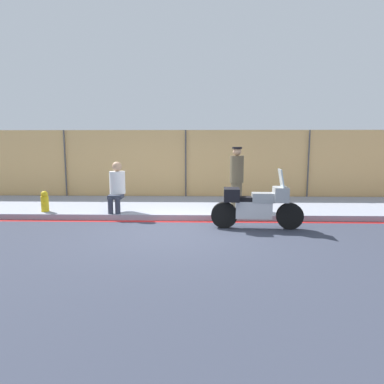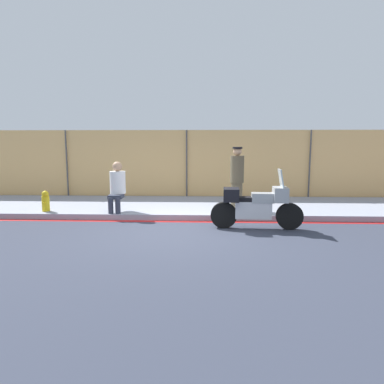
{
  "view_description": "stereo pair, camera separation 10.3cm",
  "coord_description": "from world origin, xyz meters",
  "views": [
    {
      "loc": [
        0.53,
        -7.58,
        1.98
      ],
      "look_at": [
        0.3,
        1.36,
        0.72
      ],
      "focal_mm": 32.0,
      "sensor_mm": 36.0,
      "label": 1
    },
    {
      "loc": [
        0.63,
        -7.57,
        1.98
      ],
      "look_at": [
        0.3,
        1.36,
        0.72
      ],
      "focal_mm": 32.0,
      "sensor_mm": 36.0,
      "label": 2
    }
  ],
  "objects": [
    {
      "name": "officer_standing",
      "position": [
        1.54,
        2.06,
        1.05
      ],
      "size": [
        0.38,
        0.38,
        1.74
      ],
      "color": "brown",
      "rests_on": "sidewalk"
    },
    {
      "name": "fire_hydrant",
      "position": [
        -3.71,
        1.47,
        0.43
      ],
      "size": [
        0.2,
        0.25,
        0.56
      ],
      "color": "gold",
      "rests_on": "sidewalk"
    },
    {
      "name": "curb_paint_stripe",
      "position": [
        0.0,
        1.01,
        0.0
      ],
      "size": [
        31.5,
        0.18,
        0.01
      ],
      "color": "red",
      "rests_on": "ground_plane"
    },
    {
      "name": "person_seated_on_curb",
      "position": [
        -1.75,
        1.58,
        0.9
      ],
      "size": [
        0.42,
        0.71,
        1.35
      ],
      "color": "#2D3342",
      "rests_on": "sidewalk"
    },
    {
      "name": "motorcycle",
      "position": [
        1.83,
        0.35,
        0.56
      ],
      "size": [
        2.15,
        0.57,
        1.41
      ],
      "rotation": [
        0.0,
        0.0,
        -0.05
      ],
      "color": "black",
      "rests_on": "ground_plane"
    },
    {
      "name": "storefront_fence",
      "position": [
        0.0,
        4.43,
        1.23
      ],
      "size": [
        29.92,
        0.17,
        2.46
      ],
      "color": "#E5B26B",
      "rests_on": "ground_plane"
    },
    {
      "name": "ground_plane",
      "position": [
        0.0,
        0.0,
        0.0
      ],
      "size": [
        120.0,
        120.0,
        0.0
      ],
      "primitive_type": "plane",
      "color": "#333847"
    },
    {
      "name": "sidewalk",
      "position": [
        0.0,
        2.72,
        0.08
      ],
      "size": [
        31.5,
        3.25,
        0.15
      ],
      "color": "#8E93A3",
      "rests_on": "ground_plane"
    }
  ]
}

